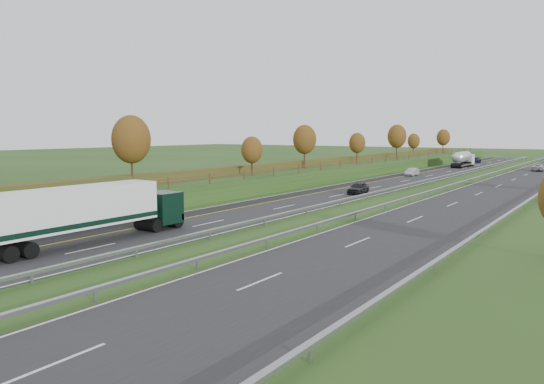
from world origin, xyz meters
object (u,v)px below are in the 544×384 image
at_px(car_dark_near, 358,188).
at_px(car_small_far, 475,160).
at_px(box_lorry, 87,211).
at_px(car_silver_mid, 412,172).
at_px(car_oncoming, 540,167).
at_px(road_tanker, 463,159).

distance_m(car_dark_near, car_small_far, 78.50).
relative_size(car_dark_near, car_small_far, 0.90).
height_order(box_lorry, car_silver_mid, box_lorry).
bearing_deg(car_oncoming, road_tanker, -7.36).
bearing_deg(car_dark_near, car_small_far, 87.48).
bearing_deg(car_dark_near, box_lorry, -100.09).
xyz_separation_m(car_dark_near, car_silver_mid, (-4.02, 31.18, -0.06)).
relative_size(road_tanker, car_dark_near, 2.57).
distance_m(car_silver_mid, car_small_far, 47.21).
distance_m(car_small_far, car_oncoming, 28.11).
relative_size(box_lorry, car_oncoming, 3.17).
bearing_deg(road_tanker, car_small_far, 94.86).
height_order(car_silver_mid, car_small_far, car_small_far).
distance_m(road_tanker, car_oncoming, 16.64).
xyz_separation_m(car_dark_near, car_small_far, (-4.24, 78.38, -0.04)).
relative_size(road_tanker, car_oncoming, 2.19).
bearing_deg(box_lorry, car_silver_mid, 90.86).
bearing_deg(car_small_far, car_silver_mid, -87.19).
distance_m(box_lorry, car_dark_near, 38.32).
bearing_deg(box_lorry, road_tanker, 89.85).
height_order(box_lorry, road_tanker, box_lorry).
height_order(road_tanker, car_dark_near, road_tanker).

